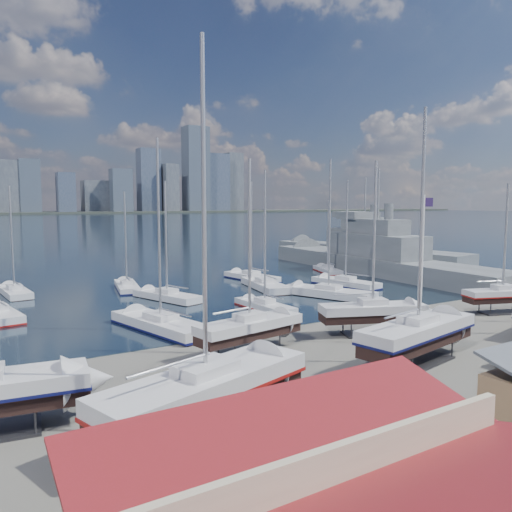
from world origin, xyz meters
TOP-DOWN VIEW (x-y plane):
  - ground at (0.00, -10.00)m, footprint 1400.00×1400.00m
  - water at (0.00, 300.00)m, footprint 1400.00×600.00m
  - shed_red at (-18.00, -26.00)m, footprint 14.70×9.45m
  - sailboat_cradle_1 at (-17.19, -15.13)m, footprint 12.22×6.51m
  - sailboat_cradle_2 at (-8.68, -5.01)m, footprint 9.02×3.83m
  - sailboat_cradle_3 at (0.24, -13.07)m, footprint 11.35×5.01m
  - sailboat_cradle_4 at (3.05, -5.84)m, footprint 9.23×5.70m
  - sailboat_cradle_6 at (20.37, -6.73)m, footprint 8.29×4.82m
  - sailboat_moored_2 at (-20.99, 30.39)m, footprint 3.25×9.37m
  - sailboat_moored_3 at (-11.88, 4.94)m, footprint 5.85×12.18m
  - sailboat_moored_4 at (-6.23, 17.78)m, footprint 5.53×9.88m
  - sailboat_moored_5 at (-8.10, 27.08)m, footprint 4.17×9.22m
  - sailboat_moored_6 at (0.57, 7.34)m, footprint 2.72×8.53m
  - sailboat_moored_7 at (7.48, 18.14)m, footprint 5.04×11.11m
  - sailboat_moored_8 at (9.93, 25.60)m, footprint 4.16×10.30m
  - sailboat_moored_9 at (10.88, 9.31)m, footprint 7.15×11.70m
  - sailboat_moored_10 at (18.01, 14.27)m, footprint 4.54×10.36m
  - sailboat_moored_11 at (24.72, 26.13)m, footprint 4.87×8.48m
  - naval_ship_east at (31.22, 21.73)m, footprint 10.99×49.56m
  - naval_ship_west at (44.58, 38.57)m, footprint 12.27×45.33m
  - car_a at (-5.93, -18.19)m, footprint 3.22×4.72m
  - car_b at (-6.96, -18.32)m, footprint 5.25×3.40m
  - flagpole at (4.47, -9.79)m, footprint 1.05×0.12m

SIDE VIEW (x-z plane):
  - water at x=0.00m, z-range -0.35..0.05m
  - ground at x=0.00m, z-range 0.00..0.00m
  - sailboat_moored_8 at x=9.93m, z-range -7.17..7.79m
  - sailboat_moored_10 at x=18.01m, z-range -7.18..7.80m
  - sailboat_moored_5 at x=-8.10m, z-range -6.35..6.96m
  - sailboat_moored_6 at x=0.57m, z-range -6.00..6.62m
  - sailboat_moored_11 at x=24.72m, z-range -5.81..6.43m
  - sailboat_moored_3 at x=-11.88m, z-range -8.46..9.09m
  - sailboat_moored_4 at x=-6.23m, z-range -6.87..7.51m
  - sailboat_moored_2 at x=-20.99m, z-range -6.63..7.27m
  - sailboat_moored_7 at x=7.48m, z-range -7.78..8.43m
  - sailboat_moored_9 at x=10.88m, z-range -8.23..8.88m
  - car_a at x=-5.93m, z-range 0.00..1.49m
  - car_b at x=-6.96m, z-range 0.00..1.63m
  - naval_ship_west at x=44.58m, z-range -7.35..10.68m
  - naval_ship_east at x=31.22m, z-range -7.55..10.88m
  - sailboat_cradle_6 at x=20.37m, z-range -4.66..8.51m
  - sailboat_cradle_2 at x=-8.68m, z-range -5.21..9.19m
  - sailboat_cradle_4 at x=3.05m, z-range -5.35..9.37m
  - sailboat_cradle_3 at x=0.24m, z-range -6.65..10.96m
  - sailboat_cradle_1 at x=-17.19m, z-range -7.18..11.61m
  - shed_red at x=-18.00m, z-range 0.07..4.57m
  - flagpole at x=4.47m, z-range 0.89..12.77m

